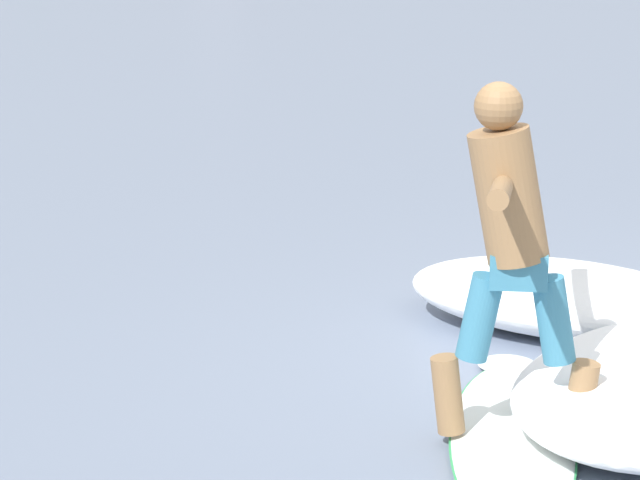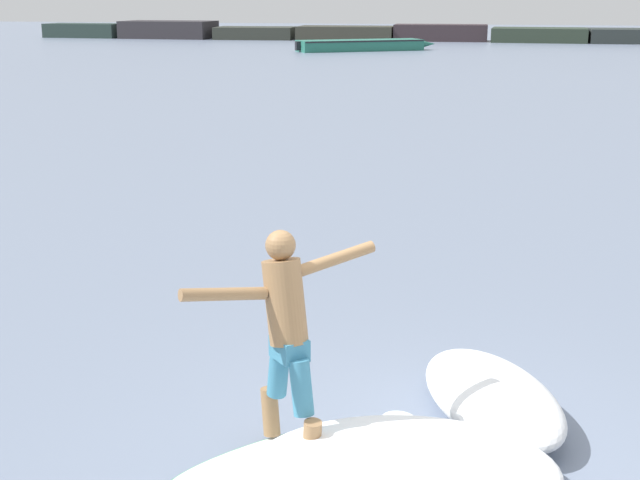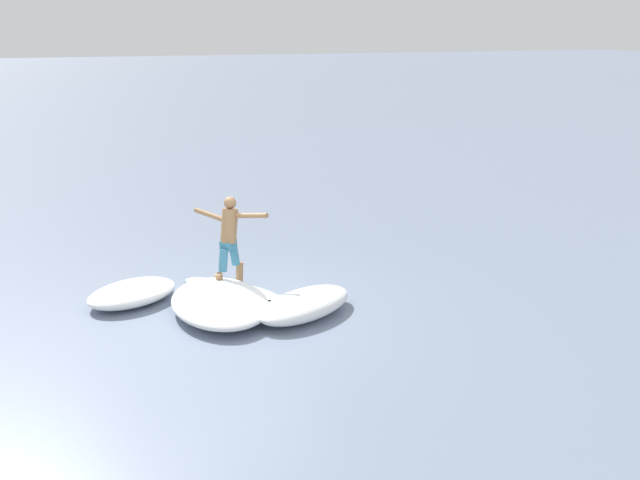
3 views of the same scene
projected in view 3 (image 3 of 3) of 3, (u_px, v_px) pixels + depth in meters
The scene contains 6 objects.
ground_plane at pixel (237, 313), 10.43m from camera, with size 200.00×200.00×0.00m, color slate.
surfboard at pixel (232, 289), 11.31m from camera, with size 1.86×1.83×0.20m.
surfer at pixel (229, 235), 11.04m from camera, with size 1.20×1.13×1.67m.
wave_foam_at_tail at pixel (132, 293), 10.79m from camera, with size 1.54×1.82×0.32m.
wave_foam_at_nose at pixel (305, 305), 10.27m from camera, with size 1.60×2.04×0.38m.
wave_foam_beside at pixel (220, 303), 10.37m from camera, with size 2.36×1.87×0.36m.
Camera 3 is at (9.40, -1.81, 4.53)m, focal length 35.00 mm.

